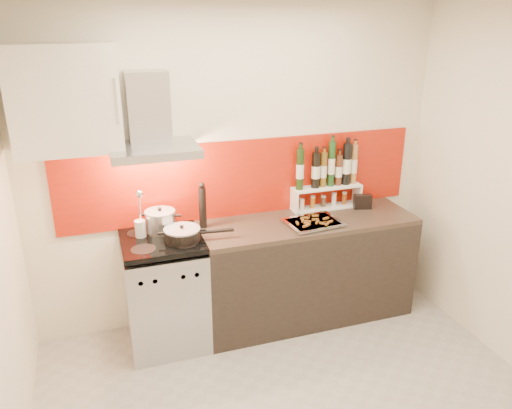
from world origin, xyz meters
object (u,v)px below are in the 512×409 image
object	(u,v)px
counter	(306,269)
stock_pot	(161,221)
pepper_mill	(202,206)
baking_tray	(313,222)
saute_pan	(183,234)
range_stove	(165,293)

from	to	relation	value
counter	stock_pot	world-z (taller)	stock_pot
pepper_mill	baking_tray	world-z (taller)	pepper_mill
stock_pot	saute_pan	world-z (taller)	stock_pot
stock_pot	saute_pan	size ratio (longest dim) A/B	0.45
stock_pot	counter	bearing A→B (deg)	-5.95
stock_pot	pepper_mill	bearing A→B (deg)	-0.02
stock_pot	saute_pan	bearing A→B (deg)	-57.72
range_stove	baking_tray	distance (m)	1.30
saute_pan	pepper_mill	xyz separation A→B (m)	(0.20, 0.21, 0.12)
stock_pot	pepper_mill	size ratio (longest dim) A/B	0.62
range_stove	pepper_mill	xyz separation A→B (m)	(0.35, 0.13, 0.64)
range_stove	pepper_mill	distance (m)	0.74
counter	pepper_mill	distance (m)	1.07
range_stove	saute_pan	distance (m)	0.55
stock_pot	baking_tray	bearing A→B (deg)	-10.37
pepper_mill	saute_pan	bearing A→B (deg)	-133.22
baking_tray	range_stove	bearing A→B (deg)	175.77
range_stove	saute_pan	bearing A→B (deg)	-28.72
range_stove	saute_pan	world-z (taller)	saute_pan
counter	stock_pot	xyz separation A→B (m)	(-1.18, 0.12, 0.55)
baking_tray	saute_pan	bearing A→B (deg)	179.68
counter	baking_tray	distance (m)	0.48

